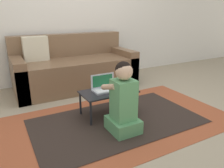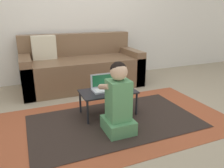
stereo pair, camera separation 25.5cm
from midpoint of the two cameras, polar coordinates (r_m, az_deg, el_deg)
ground_plane at (r=2.66m, az=4.92°, el=-7.71°), size 16.00×16.00×0.00m
wall_back at (r=3.95m, az=-6.44°, el=19.47°), size 9.00×0.06×2.50m
area_rug at (r=2.47m, az=3.78°, el=-9.79°), size 2.56×1.43×0.01m
couch at (r=3.58m, az=-6.05°, el=4.17°), size 1.86×0.84×0.82m
laptop_desk at (r=2.53m, az=1.83°, el=-2.52°), size 0.64×0.36×0.30m
laptop at (r=2.53m, az=0.94°, el=-0.96°), size 0.29×0.17×0.19m
computer_mouse at (r=2.60m, az=6.02°, el=-0.93°), size 0.07×0.10×0.03m
person_seated at (r=2.14m, az=5.06°, el=-4.74°), size 0.28×0.41×0.73m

